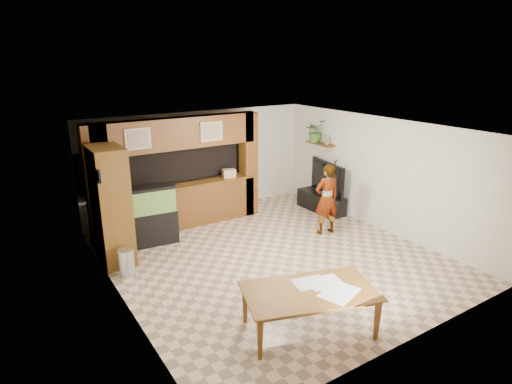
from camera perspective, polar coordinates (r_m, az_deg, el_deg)
floor at (r=8.76m, az=2.18°, el=-8.65°), size 6.50×6.50×0.00m
ceiling at (r=7.96m, az=2.40°, el=8.40°), size 6.50×6.50×0.00m
wall_back at (r=10.99m, az=-7.46°, el=3.91°), size 6.00×0.00×6.00m
wall_left at (r=7.09m, az=-18.11°, el=-4.57°), size 0.00×6.50×6.50m
wall_right at (r=10.22m, az=16.24°, el=2.31°), size 0.00×6.50×6.50m
partition at (r=10.07m, az=-10.84°, el=2.56°), size 4.20×0.99×2.60m
wall_clock at (r=7.84m, az=-20.21°, el=1.95°), size 0.05×0.25×0.25m
wall_shelf at (r=11.37m, az=8.54°, el=6.38°), size 0.25×0.90×0.04m
pantry_cabinet at (r=8.60m, az=-18.77°, el=-1.80°), size 0.58×0.94×2.30m
trash_can at (r=8.28m, az=-16.87°, el=-9.02°), size 0.29×0.29×0.53m
aquarium at (r=9.37m, az=-14.11°, el=-3.20°), size 1.16×0.44×1.29m
tv_stand at (r=11.34m, az=8.68°, el=-1.33°), size 0.51×1.40×0.47m
television at (r=11.15m, az=8.83°, el=1.84°), size 0.44×1.46×0.84m
photo_frame at (r=11.16m, az=9.41°, el=6.81°), size 0.07×0.17×0.22m
potted_plant at (r=11.42m, az=7.92°, el=8.07°), size 0.60×0.55×0.59m
person at (r=9.73m, az=9.40°, el=-0.94°), size 0.64×0.47×1.64m
microphone at (r=9.41m, az=10.53°, el=3.85°), size 0.04×0.10×0.16m
dining_table at (r=6.48m, az=7.20°, el=-15.60°), size 2.14×1.60×0.67m
newspaper_a at (r=6.56m, az=9.09°, el=-11.80°), size 0.58×0.47×0.01m
newspaper_b at (r=6.34m, az=11.02°, el=-13.03°), size 0.69×0.59×0.01m
newspaper_c at (r=6.52m, az=7.21°, el=-11.90°), size 0.56×0.46×0.01m
counter_box at (r=10.50m, az=-3.63°, el=2.50°), size 0.34×0.26×0.21m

